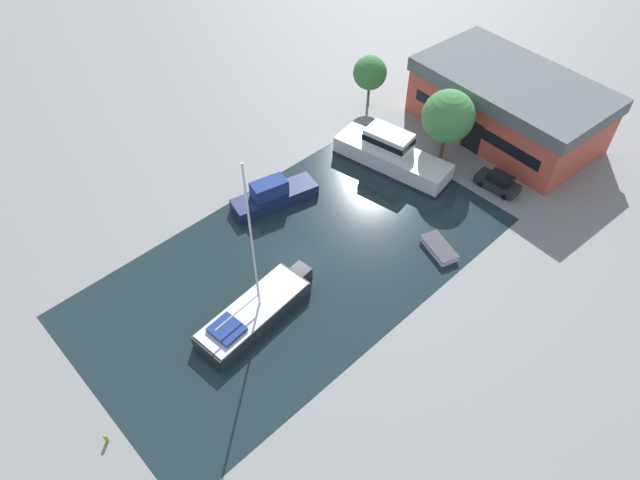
{
  "coord_description": "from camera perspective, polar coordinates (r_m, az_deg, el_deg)",
  "views": [
    {
      "loc": [
        24.29,
        -20.35,
        36.75
      ],
      "look_at": [
        0.0,
        2.77,
        1.0
      ],
      "focal_mm": 32.0,
      "sensor_mm": 36.0,
      "label": 1
    }
  ],
  "objects": [
    {
      "name": "warehouse_building",
      "position": [
        63.92,
        18.31,
        12.75
      ],
      "size": [
        20.04,
        12.4,
        6.4
      ],
      "rotation": [
        0.0,
        0.0,
        -0.08
      ],
      "color": "#C64C3D",
      "rests_on": "ground"
    },
    {
      "name": "motor_cruiser",
      "position": [
        57.48,
        7.11,
        8.5
      ],
      "size": [
        12.45,
        5.5,
        3.9
      ],
      "rotation": [
        0.0,
        0.0,
        1.74
      ],
      "color": "silver",
      "rests_on": "water_canal"
    },
    {
      "name": "quay_tree_near_building",
      "position": [
        57.34,
        12.7,
        11.98
      ],
      "size": [
        5.13,
        5.13,
        7.56
      ],
      "color": "brown",
      "rests_on": "ground"
    },
    {
      "name": "small_dinghy",
      "position": [
        50.36,
        11.83,
        -0.82
      ],
      "size": [
        3.99,
        2.8,
        0.61
      ],
      "rotation": [
        0.0,
        0.0,
        1.25
      ],
      "color": "silver",
      "rests_on": "water_canal"
    },
    {
      "name": "parked_car",
      "position": [
        57.27,
        17.39,
        5.55
      ],
      "size": [
        4.31,
        1.95,
        1.75
      ],
      "rotation": [
        0.0,
        0.0,
        1.62
      ],
      "color": "#1E2328",
      "rests_on": "ground"
    },
    {
      "name": "water_canal",
      "position": [
        48.52,
        -2.37,
        -2.45
      ],
      "size": [
        20.07,
        36.92,
        0.01
      ],
      "primitive_type": "cube",
      "color": "#19282D",
      "rests_on": "ground"
    },
    {
      "name": "mooring_bollard",
      "position": [
        42.21,
        -20.62,
        -18.07
      ],
      "size": [
        0.25,
        0.25,
        0.76
      ],
      "color": "olive",
      "rests_on": "ground"
    },
    {
      "name": "sailboat_moored",
      "position": [
        44.8,
        -6.5,
        -7.12
      ],
      "size": [
        4.15,
        11.07,
        15.11
      ],
      "rotation": [
        0.0,
        0.0,
        0.09
      ],
      "color": "#23282D",
      "rests_on": "water_canal"
    },
    {
      "name": "quay_tree_by_water",
      "position": [
        64.71,
        5.01,
        16.31
      ],
      "size": [
        3.7,
        3.7,
        5.92
      ],
      "color": "brown",
      "rests_on": "ground"
    },
    {
      "name": "cabin_boat",
      "position": [
        53.42,
        -4.69,
        4.52
      ],
      "size": [
        4.29,
        8.5,
        2.61
      ],
      "rotation": [
        0.0,
        0.0,
        -0.24
      ],
      "color": "#19234C",
      "rests_on": "water_canal"
    },
    {
      "name": "ground_plane",
      "position": [
        48.53,
        -2.37,
        -2.45
      ],
      "size": [
        440.0,
        440.0,
        0.0
      ],
      "primitive_type": "plane",
      "color": "gray"
    }
  ]
}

